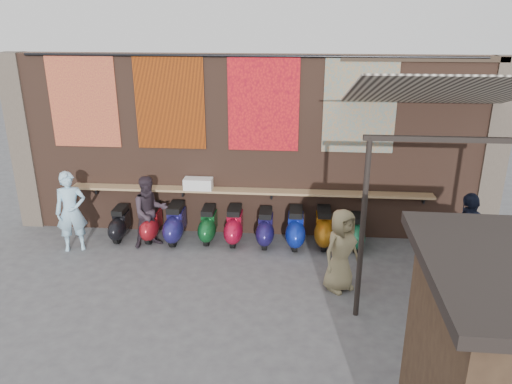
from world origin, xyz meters
TOP-DOWN VIEW (x-y plane):
  - ground at (0.00, 0.00)m, footprint 70.00×70.00m
  - brick_wall at (0.00, 2.70)m, footprint 10.00×0.40m
  - pier_left at (-5.20, 2.70)m, footprint 0.50×0.50m
  - pier_right at (5.20, 2.70)m, footprint 0.50×0.50m
  - eating_counter at (0.00, 2.33)m, footprint 8.00×0.32m
  - shelf_box at (-1.12, 2.30)m, footprint 0.63×0.30m
  - tapestry_redgold at (-3.60, 2.48)m, footprint 1.50×0.02m
  - tapestry_sun at (-1.70, 2.48)m, footprint 1.50×0.02m
  - tapestry_orange at (0.30, 2.48)m, footprint 1.50×0.02m
  - tapestry_multi at (2.30, 2.48)m, footprint 1.50×0.02m
  - hang_rail at (0.00, 2.47)m, footprint 9.50×0.06m
  - scooter_stool_0 at (-2.86, 1.98)m, footprint 0.34×0.76m
  - scooter_stool_1 at (-2.16, 2.04)m, footprint 0.37×0.82m
  - scooter_stool_2 at (-1.60, 1.96)m, footprint 0.40×0.88m
  - scooter_stool_3 at (-0.88, 2.05)m, footprint 0.36×0.80m
  - scooter_stool_4 at (-0.29, 2.01)m, footprint 0.38×0.83m
  - scooter_stool_5 at (0.39, 1.97)m, footprint 0.37×0.81m
  - scooter_stool_6 at (1.05, 1.95)m, footprint 0.39×0.87m
  - scooter_stool_7 at (1.66, 2.02)m, footprint 0.39×0.87m
  - scooter_stool_8 at (2.34, 1.99)m, footprint 0.34×0.76m
  - diner_left at (-3.67, 1.40)m, footprint 0.74×0.62m
  - diner_right at (-2.07, 1.70)m, footprint 0.97×0.91m
  - shopper_navy at (4.21, 0.72)m, footprint 1.11×0.93m
  - shopper_grey at (4.64, -0.04)m, footprint 1.19×1.00m
  - shopper_tan at (1.87, 0.23)m, footprint 0.91×0.87m
  - awning_canvas at (3.50, 0.90)m, footprint 3.20×3.28m
  - awning_ledger at (3.50, 2.49)m, footprint 3.30×0.08m
  - awning_header at (3.50, -0.60)m, footprint 3.00×0.08m
  - awning_post_left at (2.10, -0.60)m, footprint 0.09×0.09m

SIDE VIEW (x-z plane):
  - ground at x=0.00m, z-range 0.00..0.00m
  - scooter_stool_8 at x=2.34m, z-range 0.00..0.72m
  - scooter_stool_0 at x=-2.86m, z-range 0.00..0.72m
  - scooter_stool_3 at x=-0.88m, z-range 0.00..0.76m
  - scooter_stool_5 at x=0.39m, z-range 0.00..0.77m
  - scooter_stool_1 at x=-2.16m, z-range 0.00..0.78m
  - scooter_stool_4 at x=-0.29m, z-range 0.00..0.79m
  - scooter_stool_7 at x=1.66m, z-range 0.00..0.82m
  - scooter_stool_6 at x=1.05m, z-range 0.00..0.83m
  - scooter_stool_2 at x=-1.60m, z-range 0.00..0.84m
  - shopper_tan at x=1.87m, z-range 0.00..1.57m
  - diner_right at x=-2.07m, z-range 0.00..1.59m
  - shopper_grey at x=4.64m, z-range 0.00..1.59m
  - diner_left at x=-3.67m, z-range 0.00..1.74m
  - shopper_navy at x=4.21m, z-range 0.00..1.77m
  - eating_counter at x=0.00m, z-range 1.08..1.12m
  - shelf_box at x=-1.12m, z-range 1.12..1.37m
  - awning_post_left at x=2.10m, z-range 0.00..3.10m
  - brick_wall at x=0.00m, z-range 0.00..4.00m
  - pier_left at x=-5.20m, z-range 0.00..4.00m
  - pier_right at x=5.20m, z-range 0.00..4.00m
  - tapestry_redgold at x=-3.60m, z-range 2.00..4.00m
  - tapestry_sun at x=-1.70m, z-range 2.00..4.00m
  - tapestry_orange at x=0.30m, z-range 2.00..4.00m
  - tapestry_multi at x=2.30m, z-range 2.00..4.00m
  - awning_header at x=3.50m, z-range 3.04..3.12m
  - awning_canvas at x=3.50m, z-range 3.07..4.03m
  - awning_ledger at x=3.50m, z-range 3.89..4.01m
  - hang_rail at x=0.00m, z-range 3.95..4.01m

